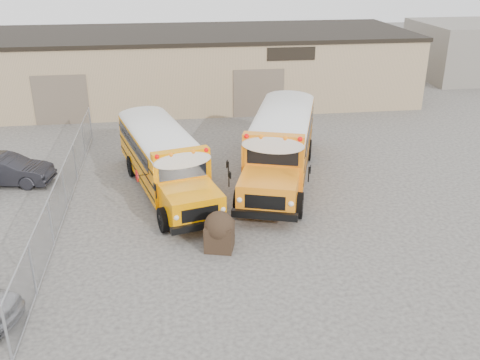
{
  "coord_description": "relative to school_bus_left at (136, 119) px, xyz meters",
  "views": [
    {
      "loc": [
        -1.71,
        -17.42,
        9.73
      ],
      "look_at": [
        0.91,
        1.29,
        1.6
      ],
      "focal_mm": 40.0,
      "sensor_mm": 36.0,
      "label": 1
    }
  ],
  "objects": [
    {
      "name": "ground",
      "position": [
        3.38,
        -10.09,
        -1.59
      ],
      "size": [
        120.0,
        120.0,
        0.0
      ],
      "primitive_type": "plane",
      "color": "#403C3A",
      "rests_on": "ground"
    },
    {
      "name": "warehouse",
      "position": [
        3.38,
        9.9,
        0.78
      ],
      "size": [
        30.2,
        10.2,
        4.67
      ],
      "color": "#917B59",
      "rests_on": "ground"
    },
    {
      "name": "chainlink_fence",
      "position": [
        -2.62,
        -7.09,
        -0.69
      ],
      "size": [
        0.07,
        18.07,
        1.81
      ],
      "color": "#95989E",
      "rests_on": "ground"
    },
    {
      "name": "distant_building_right",
      "position": [
        27.38,
        13.91,
        0.61
      ],
      "size": [
        10.0,
        8.0,
        4.4
      ],
      "primitive_type": "cube",
      "color": "gray",
      "rests_on": "ground"
    },
    {
      "name": "school_bus_left",
      "position": [
        0.0,
        0.0,
        0.0
      ],
      "size": [
        4.5,
        9.66,
        2.75
      ],
      "color": "#FB9000",
      "rests_on": "ground"
    },
    {
      "name": "school_bus_right",
      "position": [
        8.66,
        1.24,
        0.16
      ],
      "size": [
        5.53,
        10.59,
        3.02
      ],
      "color": "orange",
      "rests_on": "ground"
    },
    {
      "name": "tarp_bundle",
      "position": [
        3.23,
        -11.14,
        -0.85
      ],
      "size": [
        1.16,
        1.1,
        1.45
      ],
      "color": "black",
      "rests_on": "ground"
    },
    {
      "name": "car_dark",
      "position": [
        -5.68,
        -4.09,
        -0.91
      ],
      "size": [
        4.31,
        2.16,
        1.36
      ],
      "primitive_type": "imported",
      "rotation": [
        0.0,
        0.0,
        1.39
      ],
      "color": "black",
      "rests_on": "ground"
    }
  ]
}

